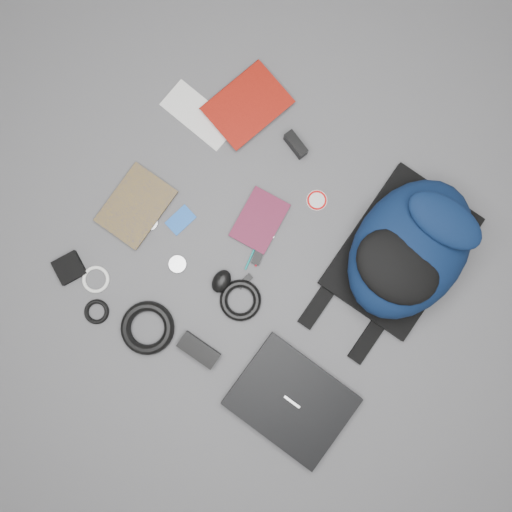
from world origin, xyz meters
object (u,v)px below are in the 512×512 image
Objects in this scene: comic_book at (115,191)px; power_brick at (199,350)px; textbook_red at (229,84)px; backpack at (410,249)px; laptop at (292,401)px; pouch at (69,268)px; dvd_case at (260,220)px; compact_camera at (296,145)px; mouse at (221,281)px.

power_brick is (0.54, -0.22, 0.01)m from comic_book.
backpack is at bearing 4.96° from textbook_red.
pouch is (-0.82, -0.13, -0.01)m from laptop.
backpack is at bearing 16.06° from dvd_case.
laptop is 0.82m from compact_camera.
backpack is 3.87× the size of power_brick.
pouch is (-0.41, -0.28, -0.01)m from mouse.
backpack is 0.49m from compact_camera.
dvd_case is at bearing 53.77° from pouch.
mouse is (0.10, -0.50, -0.00)m from compact_camera.
power_brick is (0.08, -0.21, -0.00)m from mouse.
dvd_case is at bearing -27.57° from textbook_red.
laptop is at bearing 9.20° from pouch.
mouse reaches higher than power_brick.
textbook_red is (-0.81, 0.67, -0.00)m from laptop.
textbook_red is at bearing 117.00° from mouse.
laptop is at bearing -51.49° from dvd_case.
mouse is at bearing -65.38° from compact_camera.
backpack is 2.80× the size of dvd_case.
comic_book is (-0.06, -0.51, -0.00)m from textbook_red.
textbook_red is at bearing -170.22° from compact_camera.
laptop is at bearing -29.15° from textbook_red.
laptop is at bearing -92.14° from backpack.
compact_camera is at bearing 68.29° from pouch.
textbook_red is 1.08× the size of comic_book.
compact_camera reaches higher than power_brick.
laptop is 1.05m from textbook_red.
textbook_red is 2.99× the size of pouch.
compact_camera is at bearing 125.18° from laptop.
backpack reaches higher than laptop.
textbook_red is at bearing 89.42° from pouch.
compact_camera is 0.51m from mouse.
backpack reaches higher than compact_camera.
power_brick is at bearing -46.36° from textbook_red.
compact_camera is at bearing 169.11° from backpack.
power_brick is at bearing 7.76° from pouch.
dvd_case is at bearing -157.78° from backpack.
pouch is at bearing -142.38° from backpack.
textbook_red is at bearing 137.51° from laptop.
backpack is 6.07× the size of pouch.
comic_book is at bearing -162.92° from dvd_case.
power_brick reaches higher than dvd_case.
dvd_case is 2.08× the size of compact_camera.
backpack is 2.03× the size of textbook_red.
backpack reaches higher than power_brick.
backpack is 2.20× the size of comic_book.
laptop is 0.83m from pouch.
laptop reaches higher than dvd_case.
comic_book is at bearing -157.26° from backpack.
mouse is at bearing 157.02° from laptop.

